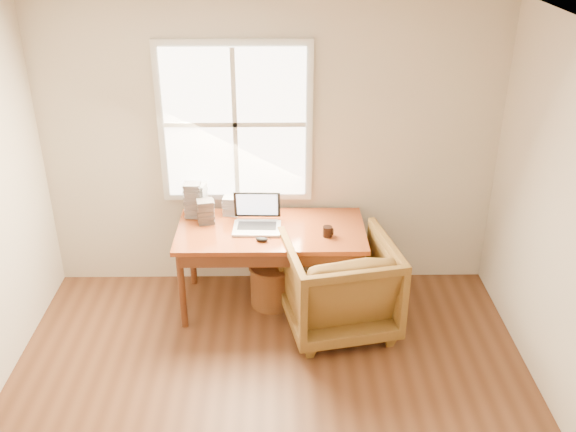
# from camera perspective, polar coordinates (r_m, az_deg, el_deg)

# --- Properties ---
(room_shell) EXTENTS (4.04, 4.54, 2.64)m
(room_shell) POSITION_cam_1_polar(r_m,az_deg,el_deg) (3.75, -2.24, -5.14)
(room_shell) COLOR brown
(room_shell) RESTS_ON ground
(desk) EXTENTS (1.60, 0.80, 0.04)m
(desk) POSITION_cam_1_polar(r_m,az_deg,el_deg) (5.46, -1.52, -1.33)
(desk) COLOR brown
(desk) RESTS_ON room_shell
(armchair) EXTENTS (1.03, 1.05, 0.81)m
(armchair) POSITION_cam_1_polar(r_m,az_deg,el_deg) (5.35, 4.56, -6.10)
(armchair) COLOR brown
(armchair) RESTS_ON room_shell
(wicker_stool) EXTENTS (0.50, 0.50, 0.38)m
(wicker_stool) POSITION_cam_1_polar(r_m,az_deg,el_deg) (5.73, -1.44, -6.15)
(wicker_stool) COLOR brown
(wicker_stool) RESTS_ON room_shell
(laptop) EXTENTS (0.38, 0.40, 0.28)m
(laptop) POSITION_cam_1_polar(r_m,az_deg,el_deg) (5.38, -2.82, 0.07)
(laptop) COLOR silver
(laptop) RESTS_ON desk
(mouse) EXTENTS (0.11, 0.08, 0.03)m
(mouse) POSITION_cam_1_polar(r_m,az_deg,el_deg) (5.26, -2.34, -2.08)
(mouse) COLOR black
(mouse) RESTS_ON desk
(coffee_mug) EXTENTS (0.09, 0.09, 0.09)m
(coffee_mug) POSITION_cam_1_polar(r_m,az_deg,el_deg) (5.33, 3.53, -1.39)
(coffee_mug) COLOR black
(coffee_mug) RESTS_ON desk
(cd_stack_a) EXTENTS (0.18, 0.17, 0.30)m
(cd_stack_a) POSITION_cam_1_polar(r_m,az_deg,el_deg) (5.68, -8.05, 1.46)
(cd_stack_a) COLOR #B4B8C0
(cd_stack_a) RESTS_ON desk
(cd_stack_b) EXTENTS (0.16, 0.14, 0.21)m
(cd_stack_b) POSITION_cam_1_polar(r_m,az_deg,el_deg) (5.56, -7.32, 0.42)
(cd_stack_b) COLOR #25262A
(cd_stack_b) RESTS_ON desk
(cd_stack_c) EXTENTS (0.15, 0.13, 0.32)m
(cd_stack_c) POSITION_cam_1_polar(r_m,az_deg,el_deg) (5.65, -8.42, 1.41)
(cd_stack_c) COLOR #A3A4B1
(cd_stack_c) RESTS_ON desk
(cd_stack_d) EXTENTS (0.15, 0.14, 0.17)m
(cd_stack_d) POSITION_cam_1_polar(r_m,az_deg,el_deg) (5.69, -5.06, 0.94)
(cd_stack_d) COLOR silver
(cd_stack_d) RESTS_ON desk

